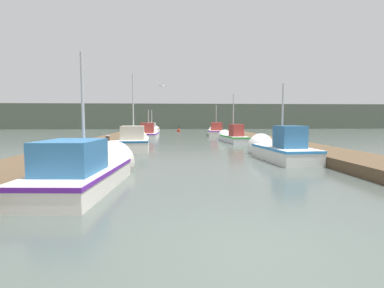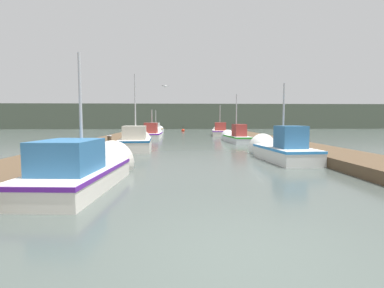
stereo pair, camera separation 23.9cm
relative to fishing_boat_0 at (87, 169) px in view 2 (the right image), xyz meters
name	(u,v)px [view 2 (the right image)]	position (x,y,z in m)	size (l,w,h in m)	color
ground_plane	(244,255)	(3.48, -4.57, -0.42)	(200.00, 200.00, 0.00)	#47514C
dock_left	(102,144)	(-2.51, 11.43, -0.22)	(2.58, 40.00, 0.40)	brown
dock_right	(281,143)	(9.46, 11.43, -0.22)	(2.58, 40.00, 0.40)	brown
distant_shore_ridge	(183,117)	(3.48, 55.45, 1.93)	(120.00, 16.00, 4.70)	#4C5647
fishing_boat_0	(87,169)	(0.00, 0.00, 0.00)	(2.02, 5.27, 4.09)	silver
fishing_boat_1	(280,150)	(7.15, 4.88, 0.02)	(1.95, 4.79, 3.83)	silver
fishing_boat_2	(136,141)	(-0.01, 9.73, 0.07)	(2.04, 4.71, 4.97)	silver
fishing_boat_3	(235,137)	(7.12, 15.47, -0.01)	(1.68, 5.43, 4.15)	silver
fishing_boat_4	(152,133)	(-0.03, 20.93, 0.01)	(1.83, 5.35, 3.30)	silver
fishing_boat_5	(220,131)	(7.23, 25.55, 0.01)	(2.19, 6.07, 3.92)	silver
fishing_boat_6	(156,130)	(-0.29, 29.27, 0.04)	(1.74, 5.15, 3.27)	silver
mooring_piling_0	(219,127)	(8.20, 33.85, 0.25)	(0.23, 0.23, 1.34)	#473523
mooring_piling_1	(110,144)	(-1.11, 7.63, 0.07)	(0.24, 0.24, 0.97)	#473523
channel_buoy	(183,130)	(3.17, 36.17, -0.28)	(0.50, 0.50, 1.00)	red
seagull_lead	(165,86)	(1.71, 11.50, 3.55)	(0.54, 0.37, 0.12)	white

